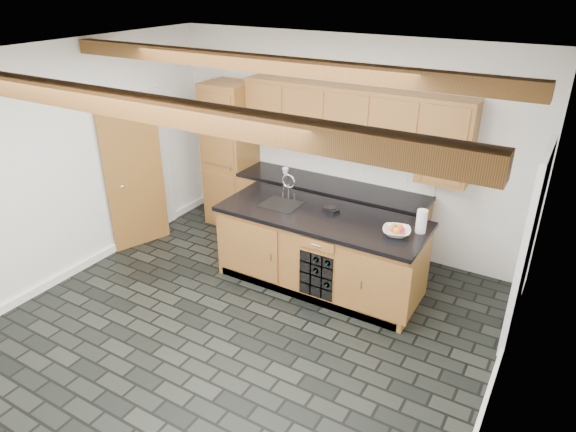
# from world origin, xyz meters

# --- Properties ---
(ground) EXTENTS (5.00, 5.00, 0.00)m
(ground) POSITION_xyz_m (0.00, 0.00, 0.00)
(ground) COLOR black
(ground) RESTS_ON ground
(room_shell) EXTENTS (5.01, 5.00, 5.00)m
(room_shell) POSITION_xyz_m (-0.09, 0.53, 1.53)
(room_shell) COLOR white
(room_shell) RESTS_ON ground
(back_cabinetry) EXTENTS (3.65, 0.62, 2.20)m
(back_cabinetry) POSITION_xyz_m (-0.38, 2.24, 0.98)
(back_cabinetry) COLOR #9C6132
(back_cabinetry) RESTS_ON ground
(island) EXTENTS (2.48, 0.96, 0.93)m
(island) POSITION_xyz_m (0.31, 1.28, 0.47)
(island) COLOR #9C6132
(island) RESTS_ON ground
(faucet) EXTENTS (0.45, 0.40, 0.34)m
(faucet) POSITION_xyz_m (-0.25, 1.33, 0.96)
(faucet) COLOR black
(faucet) RESTS_ON island
(kitchen_scale) EXTENTS (0.21, 0.16, 0.06)m
(kitchen_scale) POSITION_xyz_m (0.36, 1.43, 0.96)
(kitchen_scale) COLOR black
(kitchen_scale) RESTS_ON island
(fruit_bowl) EXTENTS (0.37, 0.37, 0.07)m
(fruit_bowl) POSITION_xyz_m (1.22, 1.26, 0.97)
(fruit_bowl) COLOR silver
(fruit_bowl) RESTS_ON island
(fruit_cluster) EXTENTS (0.16, 0.17, 0.07)m
(fruit_cluster) POSITION_xyz_m (1.22, 1.26, 1.01)
(fruit_cluster) COLOR red
(fruit_cluster) RESTS_ON fruit_bowl
(paper_towel) EXTENTS (0.11, 0.11, 0.26)m
(paper_towel) POSITION_xyz_m (1.42, 1.45, 1.06)
(paper_towel) COLOR white
(paper_towel) RESTS_ON island
(mug) EXTENTS (0.11, 0.11, 0.09)m
(mug) POSITION_xyz_m (-0.73, 2.21, 0.97)
(mug) COLOR white
(mug) RESTS_ON back_cabinetry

